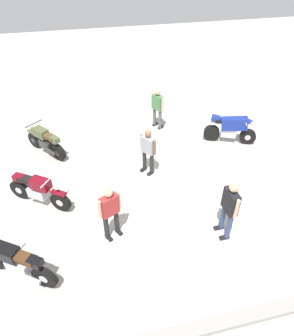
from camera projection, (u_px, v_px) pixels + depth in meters
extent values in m
plane|color=#B7B2A8|center=(161.00, 183.00, 9.81)|extent=(40.00, 40.00, 0.00)
cube|color=#9C978F|center=(220.00, 323.00, 6.26)|extent=(14.00, 0.30, 0.15)
cylinder|color=black|center=(248.00, 137.00, 11.45)|extent=(0.61, 0.39, 0.60)
cylinder|color=black|center=(212.00, 133.00, 11.66)|extent=(0.64, 0.45, 0.60)
cylinder|color=silver|center=(248.00, 137.00, 11.45)|extent=(0.27, 0.25, 0.21)
cylinder|color=silver|center=(212.00, 133.00, 11.66)|extent=(0.27, 0.25, 0.21)
cube|color=silver|center=(228.00, 132.00, 11.50)|extent=(0.63, 0.49, 0.32)
cube|color=navy|center=(234.00, 124.00, 11.23)|extent=(1.05, 0.74, 0.57)
cone|color=navy|center=(250.00, 121.00, 11.06)|extent=(0.46, 0.46, 0.39)
cube|color=black|center=(224.00, 121.00, 11.25)|extent=(0.65, 0.49, 0.12)
cube|color=navy|center=(216.00, 118.00, 11.24)|extent=(0.41, 0.34, 0.23)
cylinder|color=silver|center=(217.00, 124.00, 11.29)|extent=(0.40, 0.25, 0.17)
cylinder|color=silver|center=(217.00, 122.00, 11.41)|extent=(0.40, 0.25, 0.17)
cylinder|color=silver|center=(246.00, 121.00, 11.07)|extent=(0.32, 0.65, 0.04)
sphere|color=silver|center=(252.00, 123.00, 11.08)|extent=(0.16, 0.16, 0.16)
cylinder|color=black|center=(45.00, 277.00, 6.82)|extent=(0.60, 0.45, 0.64)
cylinder|color=silver|center=(45.00, 277.00, 6.82)|extent=(0.26, 0.24, 0.22)
cube|color=silver|center=(19.00, 265.00, 6.94)|extent=(0.62, 0.54, 0.32)
cube|color=black|center=(7.00, 252.00, 6.74)|extent=(0.64, 0.57, 0.30)
cube|color=#4C2D19|center=(23.00, 258.00, 6.61)|extent=(0.64, 0.55, 0.12)
cube|color=black|center=(35.00, 262.00, 6.54)|extent=(0.39, 0.36, 0.18)
cylinder|color=silver|center=(29.00, 278.00, 6.74)|extent=(0.53, 0.40, 0.16)
cylinder|color=black|center=(61.00, 202.00, 8.70)|extent=(0.59, 0.46, 0.64)
cylinder|color=black|center=(20.00, 189.00, 9.11)|extent=(0.59, 0.46, 0.64)
cylinder|color=silver|center=(61.00, 202.00, 8.70)|extent=(0.26, 0.24, 0.22)
cylinder|color=silver|center=(20.00, 189.00, 9.11)|extent=(0.26, 0.24, 0.22)
cube|color=silver|center=(38.00, 192.00, 8.86)|extent=(0.62, 0.55, 0.32)
cube|color=maroon|center=(40.00, 184.00, 8.55)|extent=(0.64, 0.58, 0.30)
cube|color=maroon|center=(59.00, 193.00, 8.48)|extent=(0.45, 0.38, 0.08)
cube|color=black|center=(27.00, 180.00, 8.67)|extent=(0.64, 0.55, 0.12)
cube|color=maroon|center=(19.00, 178.00, 8.76)|extent=(0.39, 0.36, 0.18)
cylinder|color=silver|center=(31.00, 187.00, 9.13)|extent=(0.52, 0.41, 0.16)
cylinder|color=silver|center=(48.00, 180.00, 8.30)|extent=(0.43, 0.60, 0.04)
sphere|color=silver|center=(56.00, 187.00, 8.36)|extent=(0.16, 0.16, 0.16)
cylinder|color=black|center=(35.00, 140.00, 11.29)|extent=(0.50, 0.57, 0.60)
cylinder|color=black|center=(59.00, 152.00, 10.65)|extent=(0.50, 0.57, 0.60)
cylinder|color=#333333|center=(35.00, 140.00, 11.29)|extent=(0.27, 0.28, 0.21)
cylinder|color=#333333|center=(59.00, 152.00, 10.65)|extent=(0.27, 0.28, 0.21)
cube|color=#333333|center=(47.00, 144.00, 10.88)|extent=(0.57, 0.61, 0.32)
cube|color=#515B38|center=(41.00, 133.00, 10.73)|extent=(0.60, 0.64, 0.30)
cube|color=#515B38|center=(33.00, 132.00, 11.08)|extent=(0.40, 0.44, 0.08)
cube|color=brown|center=(49.00, 136.00, 10.50)|extent=(0.58, 0.63, 0.12)
cube|color=#515B38|center=(54.00, 140.00, 10.37)|extent=(0.37, 0.39, 0.18)
cylinder|color=#333333|center=(50.00, 151.00, 10.62)|extent=(0.44, 0.50, 0.16)
cylinder|color=#333333|center=(33.00, 124.00, 10.73)|extent=(0.56, 0.47, 0.04)
sphere|color=silver|center=(31.00, 127.00, 10.96)|extent=(0.16, 0.16, 0.16)
cylinder|color=#384772|center=(223.00, 217.00, 8.07)|extent=(0.13, 0.13, 0.89)
cube|color=black|center=(218.00, 228.00, 8.31)|extent=(0.26, 0.11, 0.08)
cylinder|color=#384772|center=(229.00, 227.00, 7.80)|extent=(0.13, 0.13, 0.89)
cube|color=black|center=(224.00, 237.00, 8.04)|extent=(0.26, 0.11, 0.08)
cube|color=black|center=(231.00, 201.00, 7.46)|extent=(0.24, 0.51, 0.63)
cylinder|color=#D8AD8C|center=(225.00, 193.00, 7.68)|extent=(0.09, 0.09, 0.59)
cylinder|color=#D8AD8C|center=(237.00, 209.00, 7.23)|extent=(0.09, 0.09, 0.59)
sphere|color=#D8AD8C|center=(234.00, 187.00, 7.18)|extent=(0.24, 0.24, 0.24)
cylinder|color=#262628|center=(144.00, 160.00, 10.13)|extent=(0.18, 0.18, 0.80)
cube|color=black|center=(143.00, 169.00, 10.31)|extent=(0.27, 0.24, 0.08)
cylinder|color=#262628|center=(152.00, 164.00, 9.97)|extent=(0.18, 0.18, 0.80)
cube|color=black|center=(150.00, 173.00, 10.15)|extent=(0.27, 0.24, 0.08)
cube|color=#99999E|center=(148.00, 145.00, 9.62)|extent=(0.44, 0.49, 0.56)
cylinder|color=brown|center=(142.00, 142.00, 9.75)|extent=(0.13, 0.13, 0.53)
cylinder|color=brown|center=(155.00, 148.00, 9.48)|extent=(0.13, 0.13, 0.53)
sphere|color=brown|center=(148.00, 134.00, 9.36)|extent=(0.22, 0.22, 0.22)
cylinder|color=#262628|center=(106.00, 227.00, 7.85)|extent=(0.17, 0.17, 0.81)
cube|color=black|center=(109.00, 237.00, 8.04)|extent=(0.20, 0.28, 0.08)
cylinder|color=#262628|center=(117.00, 221.00, 8.01)|extent=(0.17, 0.17, 0.81)
cube|color=black|center=(119.00, 232.00, 8.20)|extent=(0.20, 0.28, 0.08)
cube|color=#B23333|center=(109.00, 205.00, 7.50)|extent=(0.51, 0.39, 0.58)
cylinder|color=#D8AD8C|center=(100.00, 210.00, 7.35)|extent=(0.12, 0.12, 0.54)
cylinder|color=#D8AD8C|center=(119.00, 200.00, 7.62)|extent=(0.12, 0.12, 0.54)
sphere|color=#D8AD8C|center=(108.00, 193.00, 7.23)|extent=(0.22, 0.22, 0.22)
cylinder|color=#59595B|center=(160.00, 120.00, 12.23)|extent=(0.18, 0.18, 0.83)
cube|color=black|center=(161.00, 127.00, 12.49)|extent=(0.28, 0.21, 0.08)
cylinder|color=#59595B|center=(154.00, 117.00, 12.42)|extent=(0.18, 0.18, 0.83)
cube|color=black|center=(155.00, 124.00, 12.68)|extent=(0.28, 0.21, 0.08)
cube|color=#4C7F4C|center=(158.00, 102.00, 11.88)|extent=(0.42, 0.51, 0.59)
cylinder|color=#D8AD8C|center=(163.00, 104.00, 11.71)|extent=(0.12, 0.12, 0.55)
cylinder|color=#D8AD8C|center=(153.00, 100.00, 12.03)|extent=(0.12, 0.12, 0.55)
sphere|color=#D8AD8C|center=(158.00, 92.00, 11.61)|extent=(0.22, 0.22, 0.22)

